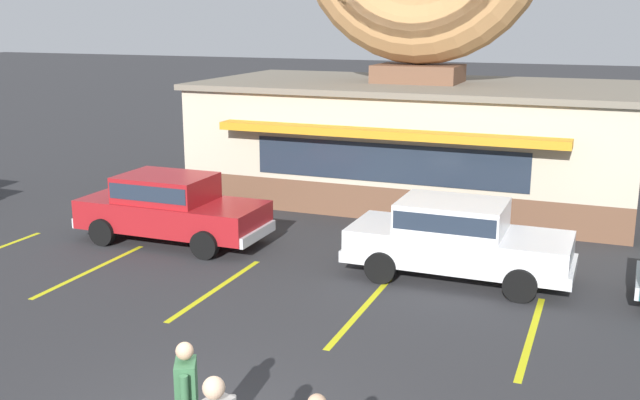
{
  "coord_description": "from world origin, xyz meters",
  "views": [
    {
      "loc": [
        4.35,
        -7.12,
        5.22
      ],
      "look_at": [
        -0.44,
        5.0,
        2.0
      ],
      "focal_mm": 42.0,
      "sensor_mm": 36.0,
      "label": 1
    }
  ],
  "objects": [
    {
      "name": "donut_shop_building",
      "position": [
        -0.98,
        13.94,
        3.74
      ],
      "size": [
        12.3,
        6.75,
        10.96
      ],
      "color": "brown",
      "rests_on": "ground"
    },
    {
      "name": "car_red",
      "position": [
        -5.2,
        7.44,
        0.87
      ],
      "size": [
        4.56,
        1.99,
        1.6
      ],
      "color": "maroon",
      "rests_on": "ground"
    },
    {
      "name": "car_white",
      "position": [
        1.58,
        7.4,
        0.87
      ],
      "size": [
        4.57,
        2.01,
        1.6
      ],
      "color": "silver",
      "rests_on": "ground"
    },
    {
      "name": "pedestrian_blue_sweater_man",
      "position": [
        0.0,
        -0.34,
        0.87
      ],
      "size": [
        0.39,
        0.54,
        1.59
      ],
      "color": "slate",
      "rests_on": "ground"
    },
    {
      "name": "parking_stripe_left",
      "position": [
        -5.63,
        5.0,
        0.0
      ],
      "size": [
        0.12,
        3.6,
        0.01
      ],
      "primitive_type": "cube",
      "color": "yellow",
      "rests_on": "ground"
    },
    {
      "name": "parking_stripe_mid_left",
      "position": [
        -2.63,
        5.0,
        0.0
      ],
      "size": [
        0.12,
        3.6,
        0.01
      ],
      "primitive_type": "cube",
      "color": "yellow",
      "rests_on": "ground"
    },
    {
      "name": "parking_stripe_centre",
      "position": [
        0.37,
        5.0,
        0.0
      ],
      "size": [
        0.12,
        3.6,
        0.01
      ],
      "primitive_type": "cube",
      "color": "yellow",
      "rests_on": "ground"
    },
    {
      "name": "parking_stripe_mid_right",
      "position": [
        3.37,
        5.0,
        0.0
      ],
      "size": [
        0.12,
        3.6,
        0.01
      ],
      "primitive_type": "cube",
      "color": "yellow",
      "rests_on": "ground"
    }
  ]
}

